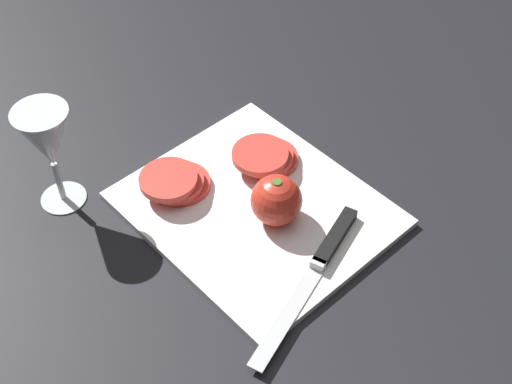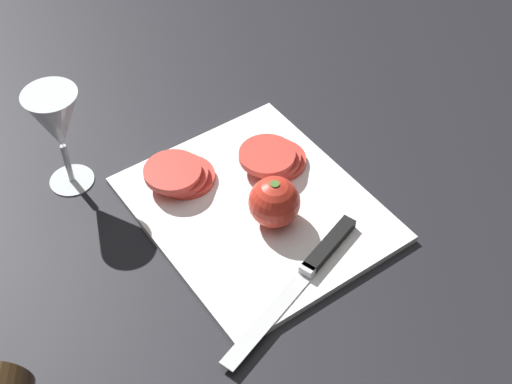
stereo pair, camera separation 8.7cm
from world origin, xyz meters
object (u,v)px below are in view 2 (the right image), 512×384
(whole_tomato, at_px, (274,202))
(knife, at_px, (317,260))
(tomato_slice_stack_near, at_px, (273,158))
(wine_glass, at_px, (57,124))
(tomato_slice_stack_far, at_px, (180,174))

(whole_tomato, distance_m, knife, 0.10)
(knife, bearing_deg, tomato_slice_stack_near, -126.45)
(wine_glass, height_order, knife, wine_glass)
(whole_tomato, relative_size, tomato_slice_stack_far, 0.70)
(tomato_slice_stack_near, height_order, tomato_slice_stack_far, same)
(tomato_slice_stack_near, bearing_deg, tomato_slice_stack_far, -111.18)
(tomato_slice_stack_far, bearing_deg, tomato_slice_stack_near, 68.82)
(knife, bearing_deg, wine_glass, -77.71)
(knife, distance_m, tomato_slice_stack_near, 0.19)
(whole_tomato, bearing_deg, wine_glass, -141.22)
(tomato_slice_stack_near, relative_size, tomato_slice_stack_far, 1.00)
(wine_glass, xyz_separation_m, knife, (0.33, 0.19, -0.10))
(tomato_slice_stack_near, bearing_deg, knife, -18.49)
(wine_glass, distance_m, tomato_slice_stack_far, 0.18)
(wine_glass, distance_m, knife, 0.40)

